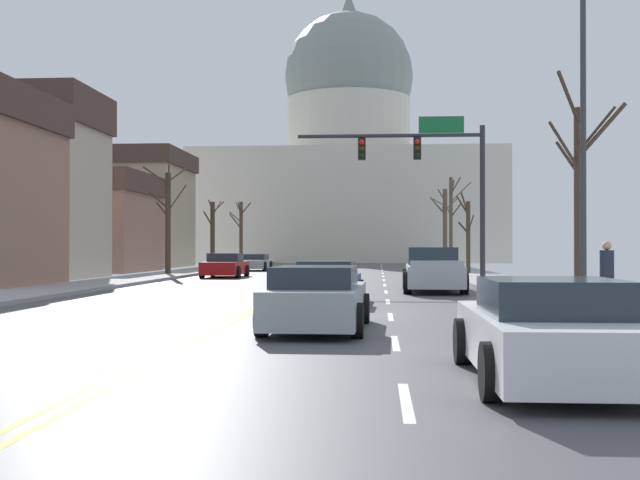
{
  "coord_description": "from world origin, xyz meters",
  "views": [
    {
      "loc": [
        3.2,
        -17.14,
        1.64
      ],
      "look_at": [
        -0.32,
        32.37,
        2.05
      ],
      "focal_mm": 45.61,
      "sensor_mm": 36.0,
      "label": 1
    }
  ],
  "objects_px": {
    "pickup_truck_near_00": "(433,272)",
    "sedan_oncoming_00": "(225,266)",
    "sedan_near_01": "(328,283)",
    "pedestrian_00": "(607,271)",
    "sedan_near_02": "(317,299)",
    "street_lamp_right": "(572,113)",
    "sedan_oncoming_01": "(254,263)",
    "signal_gantry": "(430,164)",
    "sedan_near_03": "(548,333)"
  },
  "relations": [
    {
      "from": "pickup_truck_near_00",
      "to": "sedan_oncoming_00",
      "type": "height_order",
      "value": "pickup_truck_near_00"
    },
    {
      "from": "sedan_near_01",
      "to": "pedestrian_00",
      "type": "xyz_separation_m",
      "value": [
        7.04,
        -3.04,
        0.46
      ]
    },
    {
      "from": "sedan_oncoming_00",
      "to": "sedan_near_02",
      "type": "bearing_deg",
      "value": -75.58
    },
    {
      "from": "street_lamp_right",
      "to": "sedan_oncoming_01",
      "type": "distance_m",
      "value": 37.81
    },
    {
      "from": "signal_gantry",
      "to": "sedan_near_02",
      "type": "relative_size",
      "value": 1.71
    },
    {
      "from": "sedan_near_02",
      "to": "pedestrian_00",
      "type": "xyz_separation_m",
      "value": [
        6.79,
        4.41,
        0.44
      ]
    },
    {
      "from": "street_lamp_right",
      "to": "sedan_near_02",
      "type": "relative_size",
      "value": 1.75
    },
    {
      "from": "sedan_oncoming_01",
      "to": "sedan_near_02",
      "type": "bearing_deg",
      "value": -79.54
    },
    {
      "from": "sedan_oncoming_00",
      "to": "street_lamp_right",
      "type": "bearing_deg",
      "value": -60.61
    },
    {
      "from": "street_lamp_right",
      "to": "sedan_near_03",
      "type": "relative_size",
      "value": 1.81
    },
    {
      "from": "sedan_near_01",
      "to": "sedan_oncoming_01",
      "type": "relative_size",
      "value": 1.01
    },
    {
      "from": "pickup_truck_near_00",
      "to": "sedan_near_02",
      "type": "height_order",
      "value": "pickup_truck_near_00"
    },
    {
      "from": "sedan_near_02",
      "to": "pedestrian_00",
      "type": "relative_size",
      "value": 2.83
    },
    {
      "from": "sedan_near_01",
      "to": "sedan_near_02",
      "type": "distance_m",
      "value": 7.46
    },
    {
      "from": "sedan_oncoming_00",
      "to": "sedan_oncoming_01",
      "type": "distance_m",
      "value": 12.22
    },
    {
      "from": "pickup_truck_near_00",
      "to": "sedan_near_03",
      "type": "distance_m",
      "value": 20.06
    },
    {
      "from": "sedan_oncoming_00",
      "to": "pedestrian_00",
      "type": "relative_size",
      "value": 2.62
    },
    {
      "from": "sedan_near_02",
      "to": "sedan_oncoming_01",
      "type": "bearing_deg",
      "value": 100.46
    },
    {
      "from": "street_lamp_right",
      "to": "sedan_oncoming_01",
      "type": "relative_size",
      "value": 1.91
    },
    {
      "from": "signal_gantry",
      "to": "pickup_truck_near_00",
      "type": "distance_m",
      "value": 6.23
    },
    {
      "from": "pedestrian_00",
      "to": "sedan_near_01",
      "type": "bearing_deg",
      "value": 156.64
    },
    {
      "from": "sedan_near_02",
      "to": "sedan_near_03",
      "type": "distance_m",
      "value": 6.72
    },
    {
      "from": "sedan_near_02",
      "to": "sedan_oncoming_00",
      "type": "distance_m",
      "value": 28.07
    },
    {
      "from": "street_lamp_right",
      "to": "pedestrian_00",
      "type": "height_order",
      "value": "street_lamp_right"
    },
    {
      "from": "sedan_near_02",
      "to": "sedan_oncoming_01",
      "type": "distance_m",
      "value": 40.07
    },
    {
      "from": "pickup_truck_near_00",
      "to": "signal_gantry",
      "type": "bearing_deg",
      "value": 87.69
    },
    {
      "from": "sedan_near_03",
      "to": "sedan_oncoming_00",
      "type": "distance_m",
      "value": 34.62
    },
    {
      "from": "sedan_near_01",
      "to": "pedestrian_00",
      "type": "relative_size",
      "value": 2.62
    },
    {
      "from": "street_lamp_right",
      "to": "pickup_truck_near_00",
      "type": "bearing_deg",
      "value": 105.21
    },
    {
      "from": "pickup_truck_near_00",
      "to": "sedan_oncoming_00",
      "type": "xyz_separation_m",
      "value": [
        -10.22,
        13.01,
        -0.12
      ]
    },
    {
      "from": "sedan_near_03",
      "to": "sedan_oncoming_01",
      "type": "xyz_separation_m",
      "value": [
        -10.53,
        45.29,
        -0.04
      ]
    },
    {
      "from": "sedan_near_01",
      "to": "sedan_near_02",
      "type": "height_order",
      "value": "sedan_near_02"
    },
    {
      "from": "signal_gantry",
      "to": "street_lamp_right",
      "type": "xyz_separation_m",
      "value": [
        2.52,
        -14.34,
        -0.21
      ]
    },
    {
      "from": "sedan_near_01",
      "to": "sedan_oncoming_01",
      "type": "distance_m",
      "value": 32.72
    },
    {
      "from": "pickup_truck_near_00",
      "to": "sedan_oncoming_01",
      "type": "height_order",
      "value": "pickup_truck_near_00"
    },
    {
      "from": "signal_gantry",
      "to": "sedan_oncoming_00",
      "type": "distance_m",
      "value": 14.23
    },
    {
      "from": "sedan_oncoming_01",
      "to": "sedan_oncoming_00",
      "type": "bearing_deg",
      "value": -88.66
    },
    {
      "from": "pickup_truck_near_00",
      "to": "sedan_near_02",
      "type": "relative_size",
      "value": 1.25
    },
    {
      "from": "signal_gantry",
      "to": "street_lamp_right",
      "type": "bearing_deg",
      "value": -80.02
    },
    {
      "from": "signal_gantry",
      "to": "pickup_truck_near_00",
      "type": "bearing_deg",
      "value": -92.31
    },
    {
      "from": "sedan_near_01",
      "to": "pedestrian_00",
      "type": "distance_m",
      "value": 7.68
    },
    {
      "from": "pedestrian_00",
      "to": "sedan_near_03",
      "type": "bearing_deg",
      "value": -108.96
    },
    {
      "from": "sedan_oncoming_00",
      "to": "signal_gantry",
      "type": "bearing_deg",
      "value": -39.62
    },
    {
      "from": "street_lamp_right",
      "to": "sedan_near_03",
      "type": "xyz_separation_m",
      "value": [
        -2.68,
        -10.13,
        -4.32
      ]
    },
    {
      "from": "street_lamp_right",
      "to": "sedan_oncoming_00",
      "type": "relative_size",
      "value": 1.9
    },
    {
      "from": "sedan_near_01",
      "to": "signal_gantry",
      "type": "bearing_deg",
      "value": 71.82
    },
    {
      "from": "street_lamp_right",
      "to": "pickup_truck_near_00",
      "type": "height_order",
      "value": "street_lamp_right"
    },
    {
      "from": "sedan_oncoming_01",
      "to": "pedestrian_00",
      "type": "relative_size",
      "value": 2.6
    },
    {
      "from": "pickup_truck_near_00",
      "to": "sedan_near_01",
      "type": "xyz_separation_m",
      "value": [
        -3.48,
        -6.72,
        -0.14
      ]
    },
    {
      "from": "pickup_truck_near_00",
      "to": "sedan_near_01",
      "type": "bearing_deg",
      "value": -117.36
    }
  ]
}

